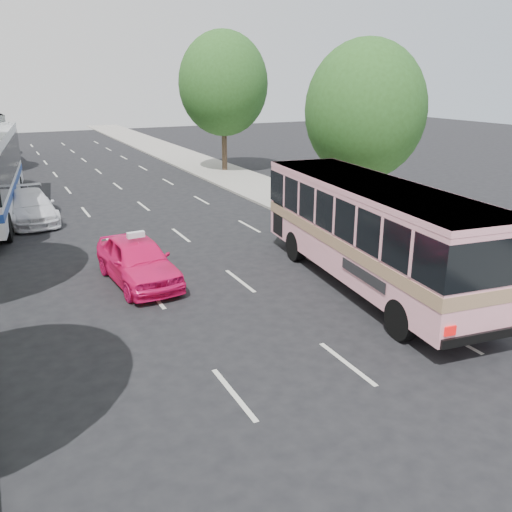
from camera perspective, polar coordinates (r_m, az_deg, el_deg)
ground at (r=14.10m, az=1.42°, el=-8.53°), size 120.00×120.00×0.00m
sidewalk_right at (r=34.85m, az=-1.46°, el=7.95°), size 4.00×90.00×0.12m
tree_right_near at (r=24.07m, az=11.69°, el=15.23°), size 5.10×5.10×7.95m
tree_right_far at (r=38.11m, az=-3.33°, el=17.99°), size 6.00×6.00×9.35m
pink_bus at (r=17.12m, az=12.01°, el=3.36°), size 3.79×10.60×3.31m
pink_taxi at (r=17.83m, az=-12.36°, el=-0.42°), size 2.12×4.59×1.52m
white_pickup at (r=26.94m, az=-22.65°, el=4.82°), size 2.20×4.97×1.42m
taxi_roof_sign at (r=17.58m, az=-12.54°, el=2.20°), size 0.56×0.22×0.18m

